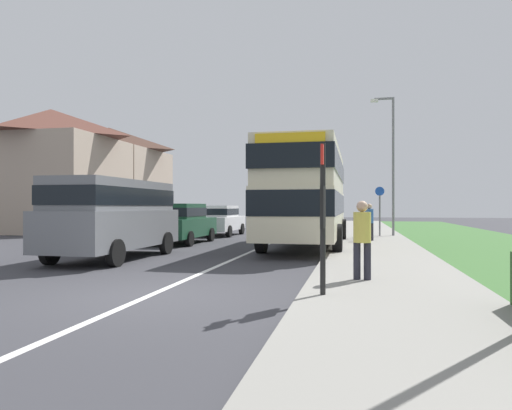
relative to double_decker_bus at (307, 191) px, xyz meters
name	(u,v)px	position (x,y,z in m)	size (l,w,h in m)	color
ground_plane	(150,295)	(-1.70, -10.36, -2.14)	(120.00, 120.00, 0.00)	#38383D
lane_marking_centre	(251,252)	(-1.70, -2.36, -2.14)	(0.14, 60.00, 0.01)	silver
pavement_near_side	(380,260)	(2.50, -4.36, -2.08)	(3.20, 68.00, 0.12)	gray
double_decker_bus	(307,191)	(0.00, 0.00, 0.00)	(2.80, 9.89, 3.70)	beige
parked_van_grey	(114,213)	(-5.18, -5.32, -0.76)	(2.11, 5.30, 2.33)	slate
parked_car_dark_green	(180,222)	(-5.40, 0.52, -1.22)	(2.00, 4.39, 1.67)	#19472D
parked_car_white	(219,219)	(-5.29, 5.99, -1.26)	(1.93, 4.30, 1.60)	silver
pedestrian_at_stop	(362,236)	(1.95, -8.56, -1.17)	(0.34, 0.34, 1.67)	#23232D
pedestrian_walking_away	(369,220)	(2.38, 2.25, -1.17)	(0.34, 0.34, 1.67)	#23232D
bus_stop_sign	(323,208)	(1.30, -10.28, -0.60)	(0.09, 0.52, 2.60)	black
cycle_route_sign	(380,209)	(2.97, 5.70, -0.71)	(0.44, 0.08, 2.52)	slate
street_lamp_mid	(391,157)	(3.52, 5.98, 1.87)	(1.14, 0.20, 6.94)	slate
house_terrace_far_side	(83,174)	(-16.28, 10.56, 1.59)	(7.48, 13.47, 7.46)	tan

